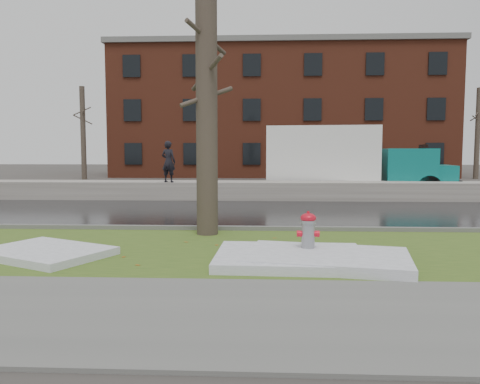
{
  "coord_description": "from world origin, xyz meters",
  "views": [
    {
      "loc": [
        0.54,
        -10.47,
        2.0
      ],
      "look_at": [
        0.01,
        0.89,
        1.0
      ],
      "focal_mm": 35.0,
      "sensor_mm": 36.0,
      "label": 1
    }
  ],
  "objects_px": {
    "box_truck": "(345,159)",
    "worker": "(168,162)",
    "tree": "(207,100)",
    "fire_hydrant": "(308,233)"
  },
  "relations": [
    {
      "from": "fire_hydrant",
      "to": "box_truck",
      "type": "relative_size",
      "value": 0.09
    },
    {
      "from": "tree",
      "to": "box_truck",
      "type": "distance_m",
      "value": 11.47
    },
    {
      "from": "fire_hydrant",
      "to": "box_truck",
      "type": "height_order",
      "value": "box_truck"
    },
    {
      "from": "worker",
      "to": "fire_hydrant",
      "type": "bearing_deg",
      "value": 135.16
    },
    {
      "from": "tree",
      "to": "worker",
      "type": "distance_m",
      "value": 8.22
    },
    {
      "from": "tree",
      "to": "worker",
      "type": "xyz_separation_m",
      "value": [
        -2.45,
        7.68,
        -1.6
      ]
    },
    {
      "from": "worker",
      "to": "box_truck",
      "type": "bearing_deg",
      "value": -140.63
    },
    {
      "from": "fire_hydrant",
      "to": "tree",
      "type": "relative_size",
      "value": 0.14
    },
    {
      "from": "box_truck",
      "to": "worker",
      "type": "relative_size",
      "value": 5.68
    },
    {
      "from": "box_truck",
      "to": "worker",
      "type": "bearing_deg",
      "value": -155.07
    }
  ]
}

